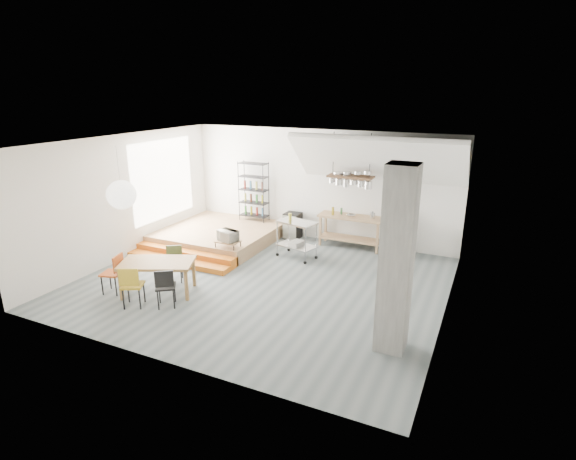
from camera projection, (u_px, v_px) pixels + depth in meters
The scene contains 26 objects.
floor at pixel (263, 282), 10.41m from camera, with size 8.00×8.00×0.00m, color #545F61.
wall_back at pixel (319, 186), 12.95m from camera, with size 8.00×0.04×3.20m, color silver.
wall_left at pixel (125, 197), 11.54m from camera, with size 0.04×7.00×3.20m, color silver.
wall_right at pixel (452, 240), 8.31m from camera, with size 0.04×7.00×3.20m, color silver.
ceiling at pixel (260, 142), 9.44m from camera, with size 8.00×7.00×0.02m, color white.
slope_ceiling at pixel (377, 160), 11.41m from camera, with size 4.40×1.80×0.15m, color white.
window_pane at pixel (163, 180), 12.77m from camera, with size 0.02×2.50×2.20m, color white.
platform at pixel (219, 235), 13.08m from camera, with size 3.00×3.00×0.40m, color #A07850.
step_lower at pixel (177, 261), 11.44m from camera, with size 3.00×0.35×0.13m, color #CA6417.
step_upper at pixel (186, 255), 11.72m from camera, with size 3.00×0.35×0.27m, color #CA6417.
concrete_column at pixel (397, 261), 7.30m from camera, with size 0.50×0.50×3.20m, color slate.
kitchen_counter at pixel (351, 226), 12.49m from camera, with size 1.80×0.60×0.91m.
stove at pixel (401, 237), 11.98m from camera, with size 0.60×0.60×1.18m.
pot_rack at pixel (351, 179), 11.88m from camera, with size 1.20×0.50×1.43m.
wire_shelving at pixel (254, 190), 13.58m from camera, with size 0.88×0.38×1.80m.
microwave_shelf at pixel (228, 242), 11.46m from camera, with size 0.60×0.40×0.16m.
paper_lantern at pixel (121, 195), 9.20m from camera, with size 0.60×0.60×0.60m, color white.
dining_table at pixel (157, 265), 9.66m from camera, with size 1.76×1.42×0.73m.
chair_mustard at pixel (131, 283), 9.03m from camera, with size 0.55×0.55×0.90m.
chair_black at pixel (165, 285), 9.04m from camera, with size 0.54×0.54×0.85m.
chair_olive at pixel (174, 260), 10.36m from camera, with size 0.52×0.52×0.82m.
chair_red at pixel (114, 270), 9.70m from camera, with size 0.49×0.49×0.88m.
rolling_cart at pixel (297, 234), 11.70m from camera, with size 1.11×0.78×0.99m.
mini_fridge at pixel (293, 226), 13.34m from camera, with size 0.45×0.45×0.77m, color black.
microwave at pixel (228, 236), 11.41m from camera, with size 0.51×0.34×0.28m, color beige.
bowl at pixel (351, 215), 12.35m from camera, with size 0.24×0.24×0.06m, color silver.
Camera 1 is at (4.58, -8.41, 4.29)m, focal length 28.00 mm.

